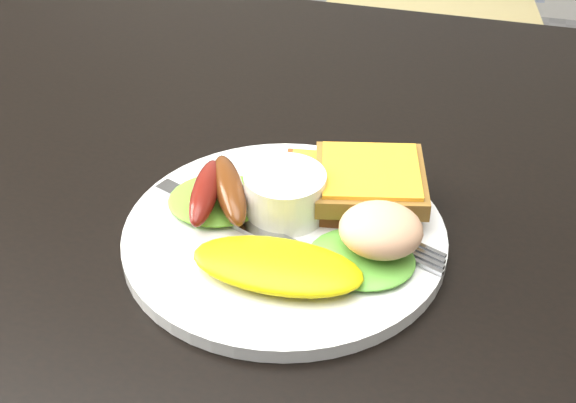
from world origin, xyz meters
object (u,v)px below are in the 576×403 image
(dining_table, at_px, (289,212))
(plate, at_px, (285,236))
(dining_chair, at_px, (432,32))
(person, at_px, (444,19))

(dining_table, height_order, plate, plate)
(dining_table, bearing_deg, plate, -77.68)
(dining_table, height_order, dining_chair, dining_table)
(dining_table, bearing_deg, person, 80.45)
(dining_table, xyz_separation_m, dining_chair, (0.03, 1.01, -0.28))
(dining_table, xyz_separation_m, plate, (0.01, -0.06, 0.03))
(plate, bearing_deg, person, 82.99)
(dining_chair, xyz_separation_m, person, (0.05, -0.53, 0.26))
(person, distance_m, plate, 0.55)
(person, bearing_deg, plate, 99.57)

